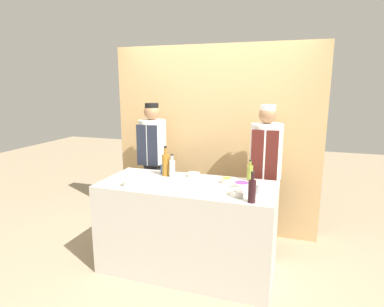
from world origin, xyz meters
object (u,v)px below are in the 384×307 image
sauce_bowl_red (238,192)px  cutting_board (182,186)px  bottle_oil (250,173)px  cup_blue (164,169)px  cup_steel (259,188)px  sauce_bowl_yellow (226,180)px  sauce_bowl_purple (242,185)px  sauce_bowl_orange (128,182)px  bottle_clear (172,168)px  bottle_amber (166,164)px  chef_left (153,164)px  sauce_bowl_green (194,175)px  bottle_wine (252,190)px  chef_right (265,174)px

sauce_bowl_red → cutting_board: size_ratio=0.52×
bottle_oil → cup_blue: bearing=-179.1°
cup_steel → cup_blue: bearing=162.8°
sauce_bowl_yellow → sauce_bowl_red: 0.38m
sauce_bowl_yellow → sauce_bowl_purple: sauce_bowl_purple is taller
sauce_bowl_orange → bottle_clear: 0.52m
sauce_bowl_purple → cup_steel: 0.20m
sauce_bowl_purple → bottle_oil: size_ratio=0.76×
bottle_amber → cup_blue: bottle_amber is taller
cup_blue → chef_left: size_ratio=0.06×
sauce_bowl_purple → bottle_amber: bearing=168.5°
sauce_bowl_red → cup_steel: bearing=36.7°
sauce_bowl_purple → sauce_bowl_green: size_ratio=1.20×
bottle_clear → bottle_oil: size_ratio=1.14×
sauce_bowl_orange → bottle_oil: 1.24m
sauce_bowl_orange → bottle_wine: (1.22, -0.08, 0.07)m
bottle_clear → sauce_bowl_yellow: bearing=-1.9°
chef_right → cutting_board: bearing=-131.4°
bottle_amber → bottle_clear: bottle_amber is taller
bottle_wine → cup_steel: bottle_wine is taller
sauce_bowl_purple → bottle_oil: bearing=81.9°
sauce_bowl_green → cutting_board: (0.01, -0.38, -0.01)m
sauce_bowl_orange → cup_blue: 0.55m
bottle_clear → sauce_bowl_red: bearing=-24.4°
sauce_bowl_yellow → bottle_clear: 0.60m
sauce_bowl_yellow → bottle_oil: size_ratio=0.54×
sauce_bowl_green → sauce_bowl_orange: (-0.51, -0.51, 0.01)m
sauce_bowl_purple → cutting_board: bearing=-164.9°
cup_blue → cutting_board: bearing=-48.4°
cutting_board → sauce_bowl_purple: bearing=15.1°
sauce_bowl_yellow → chef_left: chef_left is taller
sauce_bowl_purple → sauce_bowl_orange: (-1.07, -0.27, 0.00)m
cup_steel → chef_left: (-1.42, 0.74, -0.06)m
bottle_clear → sauce_bowl_purple: bearing=-10.5°
sauce_bowl_red → sauce_bowl_yellow: bearing=118.3°
chef_left → sauce_bowl_green: bearing=-32.0°
sauce_bowl_orange → bottle_clear: (0.30, 0.42, 0.07)m
cup_steel → cup_blue: size_ratio=0.91×
sauce_bowl_purple → sauce_bowl_green: (-0.56, 0.24, -0.01)m
sauce_bowl_purple → cutting_board: (-0.56, -0.15, -0.02)m
sauce_bowl_purple → sauce_bowl_green: sauce_bowl_purple is taller
chef_left → cup_steel: bearing=-27.6°
sauce_bowl_orange → bottle_amber: (0.21, 0.45, 0.10)m
bottle_oil → sauce_bowl_red: bearing=-93.9°
cup_blue → sauce_bowl_purple: bearing=-15.7°
sauce_bowl_yellow → bottle_oil: 0.27m
sauce_bowl_purple → chef_left: chef_left is taller
bottle_oil → cup_blue: bottle_oil is taller
bottle_clear → bottle_oil: 0.82m
bottle_wine → cup_steel: size_ratio=2.90×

